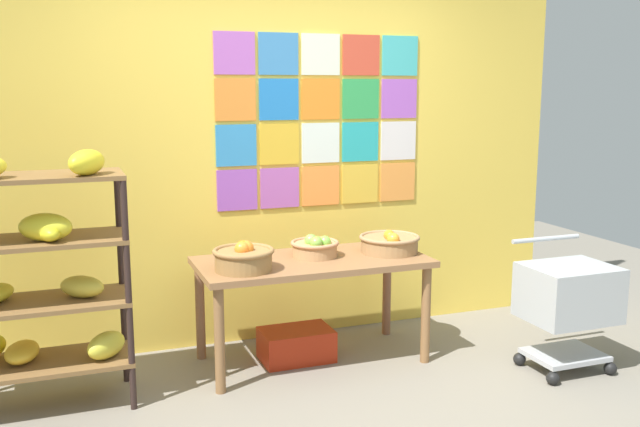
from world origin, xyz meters
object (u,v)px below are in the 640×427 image
at_px(display_table, 312,271).
at_px(fruit_basket_back_left, 390,243).
at_px(fruit_basket_left, 315,247).
at_px(banana_shelf_unit, 26,271).
at_px(shopping_cart, 568,297).
at_px(produce_crate_under_table, 296,345).
at_px(fruit_basket_back_right, 244,257).

bearing_deg(display_table, fruit_basket_back_left, -0.87).
bearing_deg(fruit_basket_left, display_table, -128.97).
bearing_deg(banana_shelf_unit, shopping_cart, -10.43).
bearing_deg(shopping_cart, banana_shelf_unit, -178.00).
height_order(banana_shelf_unit, display_table, banana_shelf_unit).
height_order(fruit_basket_back_left, fruit_basket_left, fruit_basket_back_left).
relative_size(banana_shelf_unit, produce_crate_under_table, 3.13).
distance_m(fruit_basket_back_right, produce_crate_under_table, 0.77).
xyz_separation_m(fruit_basket_left, shopping_cart, (1.39, -0.75, -0.27)).
height_order(banana_shelf_unit, produce_crate_under_table, banana_shelf_unit).
xyz_separation_m(fruit_basket_back_left, fruit_basket_back_right, (-1.02, -0.12, 0.01)).
distance_m(banana_shelf_unit, shopping_cart, 3.17).
xyz_separation_m(fruit_basket_back_right, produce_crate_under_table, (0.38, 0.17, -0.65)).
distance_m(produce_crate_under_table, shopping_cart, 1.74).
relative_size(fruit_basket_back_left, fruit_basket_left, 1.28).
height_order(banana_shelf_unit, fruit_basket_back_left, banana_shelf_unit).
height_order(fruit_basket_left, shopping_cart, fruit_basket_left).
bearing_deg(shopping_cart, fruit_basket_back_left, 154.23).
bearing_deg(fruit_basket_back_left, banana_shelf_unit, -176.69).
height_order(display_table, fruit_basket_left, fruit_basket_left).
bearing_deg(banana_shelf_unit, display_table, 4.66).
height_order(fruit_basket_back_left, produce_crate_under_table, fruit_basket_back_left).
bearing_deg(banana_shelf_unit, fruit_basket_back_right, 0.54).
bearing_deg(fruit_basket_back_left, produce_crate_under_table, 175.65).
relative_size(banana_shelf_unit, fruit_basket_left, 4.59).
relative_size(display_table, fruit_basket_left, 4.67).
xyz_separation_m(fruit_basket_back_right, shopping_cart, (1.91, -0.58, -0.28)).
height_order(display_table, fruit_basket_back_left, fruit_basket_back_left).
distance_m(fruit_basket_left, fruit_basket_back_right, 0.55).
distance_m(fruit_basket_left, shopping_cart, 1.60).
relative_size(fruit_basket_back_right, shopping_cart, 0.46).
xyz_separation_m(display_table, fruit_basket_back_right, (-0.48, -0.12, 0.16)).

